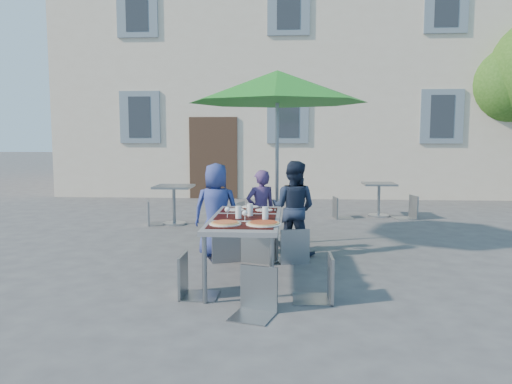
# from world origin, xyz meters

# --- Properties ---
(ground) EXTENTS (90.00, 90.00, 0.00)m
(ground) POSITION_xyz_m (0.00, 0.00, 0.00)
(ground) COLOR #404042
(ground) RESTS_ON ground
(building) EXTENTS (13.60, 8.20, 11.10)m
(building) POSITION_xyz_m (-0.00, 11.50, 4.85)
(building) COLOR beige
(building) RESTS_ON ground
(dining_table) EXTENTS (0.80, 1.85, 0.76)m
(dining_table) POSITION_xyz_m (-0.45, -0.16, 0.70)
(dining_table) COLOR #4F4F55
(dining_table) RESTS_ON ground
(pizza_near_left) EXTENTS (0.34, 0.34, 0.03)m
(pizza_near_left) POSITION_xyz_m (-0.62, -0.67, 0.77)
(pizza_near_left) COLOR white
(pizza_near_left) RESTS_ON dining_table
(pizza_near_right) EXTENTS (0.38, 0.38, 0.03)m
(pizza_near_right) POSITION_xyz_m (-0.21, -0.65, 0.77)
(pizza_near_right) COLOR white
(pizza_near_right) RESTS_ON dining_table
(glassware) EXTENTS (0.51, 0.47, 0.15)m
(glassware) POSITION_xyz_m (-0.41, -0.25, 0.83)
(glassware) COLOR silver
(glassware) RESTS_ON dining_table
(place_settings) EXTENTS (0.62, 0.50, 0.01)m
(place_settings) POSITION_xyz_m (-0.44, 0.46, 0.76)
(place_settings) COLOR white
(place_settings) RESTS_ON dining_table
(child_0) EXTENTS (0.66, 0.44, 1.32)m
(child_0) POSITION_xyz_m (-0.96, 0.97, 0.66)
(child_0) COLOR navy
(child_0) RESTS_ON ground
(child_1) EXTENTS (0.52, 0.44, 1.21)m
(child_1) POSITION_xyz_m (-0.35, 1.26, 0.61)
(child_1) COLOR #4C346B
(child_1) RESTS_ON ground
(child_2) EXTENTS (0.74, 0.56, 1.35)m
(child_2) POSITION_xyz_m (0.12, 1.13, 0.68)
(child_2) COLOR #1C263E
(child_2) RESTS_ON ground
(chair_0) EXTENTS (0.61, 0.61, 1.05)m
(chair_0) POSITION_xyz_m (-0.78, 0.73, 0.62)
(chair_0) COLOR gray
(chair_0) RESTS_ON ground
(chair_1) EXTENTS (0.59, 0.59, 1.05)m
(chair_1) POSITION_xyz_m (-0.32, 0.70, 0.62)
(chair_1) COLOR gray
(chair_1) RESTS_ON ground
(chair_2) EXTENTS (0.48, 0.48, 0.89)m
(chair_2) POSITION_xyz_m (0.12, 0.69, 0.52)
(chair_2) COLOR #8F939A
(chair_2) RESTS_ON ground
(chair_3) EXTENTS (0.39, 0.39, 0.86)m
(chair_3) POSITION_xyz_m (-0.96, -0.82, 0.50)
(chair_3) COLOR gray
(chair_3) RESTS_ON ground
(chair_4) EXTENTS (0.41, 0.41, 0.90)m
(chair_4) POSITION_xyz_m (0.41, -0.85, 0.53)
(chair_4) COLOR gray
(chair_4) RESTS_ON ground
(chair_5) EXTENTS (0.47, 0.47, 0.86)m
(chair_5) POSITION_xyz_m (-0.25, -1.31, 0.50)
(chair_5) COLOR gray
(chair_5) RESTS_ON ground
(patio_umbrella) EXTENTS (2.75, 2.75, 2.69)m
(patio_umbrella) POSITION_xyz_m (-0.13, 1.82, 2.43)
(patio_umbrella) COLOR #B3B7BB
(patio_umbrella) RESTS_ON ground
(cafe_table_0) EXTENTS (0.70, 0.70, 0.75)m
(cafe_table_0) POSITION_xyz_m (-2.15, 3.44, 0.52)
(cafe_table_0) COLOR #B3B7BB
(cafe_table_0) RESTS_ON ground
(bg_chair_l_0) EXTENTS (0.50, 0.50, 0.88)m
(bg_chair_l_0) POSITION_xyz_m (-2.55, 3.40, 0.51)
(bg_chair_l_0) COLOR gray
(bg_chair_l_0) RESTS_ON ground
(bg_chair_r_0) EXTENTS (0.47, 0.47, 0.85)m
(bg_chair_r_0) POSITION_xyz_m (-0.95, 3.47, 0.49)
(bg_chair_r_0) COLOR gray
(bg_chair_r_0) RESTS_ON ground
(cafe_table_1) EXTENTS (0.66, 0.66, 0.71)m
(cafe_table_1) POSITION_xyz_m (1.95, 4.68, 0.47)
(cafe_table_1) COLOR #B3B7BB
(cafe_table_1) RESTS_ON ground
(bg_chair_l_1) EXTENTS (0.43, 0.43, 0.84)m
(bg_chair_l_1) POSITION_xyz_m (1.10, 4.41, 0.49)
(bg_chair_l_1) COLOR gray
(bg_chair_l_1) RESTS_ON ground
(bg_chair_r_1) EXTENTS (0.48, 0.47, 0.91)m
(bg_chair_r_1) POSITION_xyz_m (2.53, 4.44, 0.53)
(bg_chair_r_1) COLOR gray
(bg_chair_r_1) RESTS_ON ground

